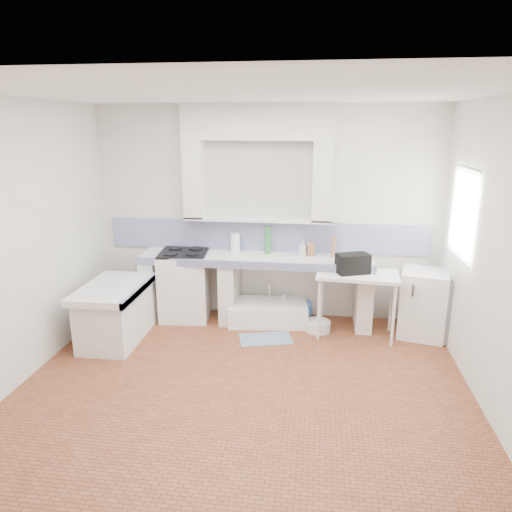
# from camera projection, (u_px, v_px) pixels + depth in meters

# --- Properties ---
(floor) EXTENTS (4.50, 4.50, 0.00)m
(floor) POSITION_uv_depth(u_px,v_px,m) (243.00, 389.00, 4.68)
(floor) COLOR brown
(floor) RESTS_ON ground
(ceiling) EXTENTS (4.50, 4.50, 0.00)m
(ceiling) POSITION_uv_depth(u_px,v_px,m) (240.00, 92.00, 3.92)
(ceiling) COLOR white
(ceiling) RESTS_ON ground
(wall_back) EXTENTS (4.50, 0.00, 4.50)m
(wall_back) POSITION_uv_depth(u_px,v_px,m) (266.00, 214.00, 6.21)
(wall_back) COLOR white
(wall_back) RESTS_ON ground
(wall_front) EXTENTS (4.50, 0.00, 4.50)m
(wall_front) POSITION_uv_depth(u_px,v_px,m) (178.00, 358.00, 2.39)
(wall_front) COLOR white
(wall_front) RESTS_ON ground
(wall_left) EXTENTS (0.00, 4.50, 4.50)m
(wall_left) POSITION_uv_depth(u_px,v_px,m) (14.00, 246.00, 4.59)
(wall_left) COLOR white
(wall_left) RESTS_ON ground
(wall_right) EXTENTS (0.00, 4.50, 4.50)m
(wall_right) POSITION_uv_depth(u_px,v_px,m) (501.00, 263.00, 4.01)
(wall_right) COLOR white
(wall_right) RESTS_ON ground
(alcove_mass) EXTENTS (1.90, 0.25, 0.45)m
(alcove_mass) POSITION_uv_depth(u_px,v_px,m) (257.00, 121.00, 5.78)
(alcove_mass) COLOR white
(alcove_mass) RESTS_ON ground
(window_frame) EXTENTS (0.35, 0.86, 1.06)m
(window_frame) POSITION_uv_depth(u_px,v_px,m) (480.00, 215.00, 5.08)
(window_frame) COLOR #3B2112
(window_frame) RESTS_ON ground
(lace_valance) EXTENTS (0.01, 0.84, 0.24)m
(lace_valance) POSITION_uv_depth(u_px,v_px,m) (471.00, 179.00, 5.00)
(lace_valance) COLOR white
(lace_valance) RESTS_ON ground
(counter_slab) EXTENTS (3.00, 0.60, 0.08)m
(counter_slab) POSITION_uv_depth(u_px,v_px,m) (255.00, 259.00, 6.08)
(counter_slab) COLOR white
(counter_slab) RESTS_ON ground
(counter_lip) EXTENTS (3.00, 0.04, 0.10)m
(counter_lip) POSITION_uv_depth(u_px,v_px,m) (252.00, 265.00, 5.81)
(counter_lip) COLOR navy
(counter_lip) RESTS_ON ground
(counter_pier_left) EXTENTS (0.20, 0.55, 0.82)m
(counter_pier_left) POSITION_uv_depth(u_px,v_px,m) (154.00, 287.00, 6.38)
(counter_pier_left) COLOR white
(counter_pier_left) RESTS_ON ground
(counter_pier_mid) EXTENTS (0.20, 0.55, 0.82)m
(counter_pier_mid) POSITION_uv_depth(u_px,v_px,m) (229.00, 291.00, 6.25)
(counter_pier_mid) COLOR white
(counter_pier_mid) RESTS_ON ground
(counter_pier_right) EXTENTS (0.20, 0.55, 0.82)m
(counter_pier_right) POSITION_uv_depth(u_px,v_px,m) (364.00, 297.00, 6.03)
(counter_pier_right) COLOR white
(counter_pier_right) RESTS_ON ground
(peninsula_top) EXTENTS (0.70, 1.10, 0.08)m
(peninsula_top) POSITION_uv_depth(u_px,v_px,m) (113.00, 289.00, 5.58)
(peninsula_top) COLOR white
(peninsula_top) RESTS_ON ground
(peninsula_base) EXTENTS (0.60, 1.00, 0.62)m
(peninsula_base) POSITION_uv_depth(u_px,v_px,m) (116.00, 316.00, 5.67)
(peninsula_base) COLOR white
(peninsula_base) RESTS_ON ground
(peninsula_lip) EXTENTS (0.04, 1.10, 0.10)m
(peninsula_lip) POSITION_uv_depth(u_px,v_px,m) (140.00, 290.00, 5.53)
(peninsula_lip) COLOR navy
(peninsula_lip) RESTS_ON ground
(backsplash) EXTENTS (4.27, 0.03, 0.40)m
(backsplash) POSITION_uv_depth(u_px,v_px,m) (266.00, 236.00, 6.28)
(backsplash) COLOR navy
(backsplash) RESTS_ON ground
(stove) EXTENTS (0.69, 0.67, 0.89)m
(stove) POSITION_uv_depth(u_px,v_px,m) (185.00, 286.00, 6.32)
(stove) COLOR white
(stove) RESTS_ON ground
(sink) EXTENTS (1.08, 0.66, 0.25)m
(sink) POSITION_uv_depth(u_px,v_px,m) (268.00, 313.00, 6.24)
(sink) COLOR white
(sink) RESTS_ON ground
(side_table) EXTENTS (1.01, 0.61, 0.04)m
(side_table) POSITION_uv_depth(u_px,v_px,m) (356.00, 304.00, 5.79)
(side_table) COLOR white
(side_table) RESTS_ON ground
(fridge) EXTENTS (0.65, 0.65, 0.83)m
(fridge) POSITION_uv_depth(u_px,v_px,m) (423.00, 304.00, 5.78)
(fridge) COLOR white
(fridge) RESTS_ON ground
(bucket_red) EXTENTS (0.32, 0.32, 0.27)m
(bucket_red) POSITION_uv_depth(u_px,v_px,m) (253.00, 314.00, 6.19)
(bucket_red) COLOR #BC1E37
(bucket_red) RESTS_ON ground
(bucket_orange) EXTENTS (0.34, 0.34, 0.26)m
(bucket_orange) POSITION_uv_depth(u_px,v_px,m) (272.00, 313.00, 6.21)
(bucket_orange) COLOR orange
(bucket_orange) RESTS_ON ground
(bucket_blue) EXTENTS (0.33, 0.33, 0.28)m
(bucket_blue) POSITION_uv_depth(u_px,v_px,m) (301.00, 313.00, 6.21)
(bucket_blue) COLOR #3160AF
(bucket_blue) RESTS_ON ground
(basin_white) EXTENTS (0.34, 0.34, 0.13)m
(basin_white) POSITION_uv_depth(u_px,v_px,m) (318.00, 326.00, 5.99)
(basin_white) COLOR white
(basin_white) RESTS_ON ground
(water_bottle_a) EXTENTS (0.10, 0.10, 0.27)m
(water_bottle_a) POSITION_uv_depth(u_px,v_px,m) (260.00, 307.00, 6.42)
(water_bottle_a) COLOR silver
(water_bottle_a) RESTS_ON ground
(water_bottle_b) EXTENTS (0.09, 0.09, 0.34)m
(water_bottle_b) POSITION_uv_depth(u_px,v_px,m) (284.00, 306.00, 6.37)
(water_bottle_b) COLOR silver
(water_bottle_b) RESTS_ON ground
(black_bag) EXTENTS (0.44, 0.34, 0.24)m
(black_bag) POSITION_uv_depth(u_px,v_px,m) (353.00, 264.00, 5.64)
(black_bag) COLOR black
(black_bag) RESTS_ON side_table
(green_bottle_a) EXTENTS (0.08, 0.08, 0.37)m
(green_bottle_a) POSITION_uv_depth(u_px,v_px,m) (268.00, 240.00, 6.15)
(green_bottle_a) COLOR #2C7338
(green_bottle_a) RESTS_ON counter_slab
(green_bottle_b) EXTENTS (0.07, 0.07, 0.29)m
(green_bottle_b) POSITION_uv_depth(u_px,v_px,m) (268.00, 243.00, 6.16)
(green_bottle_b) COLOR #2C7338
(green_bottle_b) RESTS_ON counter_slab
(knife_block) EXTENTS (0.10, 0.08, 0.18)m
(knife_block) POSITION_uv_depth(u_px,v_px,m) (311.00, 249.00, 6.06)
(knife_block) COLOR #935F3A
(knife_block) RESTS_ON counter_slab
(cutting_board) EXTENTS (0.06, 0.19, 0.27)m
(cutting_board) POSITION_uv_depth(u_px,v_px,m) (334.00, 246.00, 6.05)
(cutting_board) COLOR #935F3A
(cutting_board) RESTS_ON counter_slab
(paper_towel) EXTENTS (0.13, 0.13, 0.26)m
(paper_towel) POSITION_uv_depth(u_px,v_px,m) (235.00, 243.00, 6.22)
(paper_towel) COLOR white
(paper_towel) RESTS_ON counter_slab
(soap_bottle) EXTENTS (0.10, 0.10, 0.19)m
(soap_bottle) POSITION_uv_depth(u_px,v_px,m) (303.00, 247.00, 6.11)
(soap_bottle) COLOR white
(soap_bottle) RESTS_ON counter_slab
(rug) EXTENTS (0.71, 0.52, 0.01)m
(rug) POSITION_uv_depth(u_px,v_px,m) (266.00, 339.00, 5.76)
(rug) COLOR #254E7F
(rug) RESTS_ON ground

